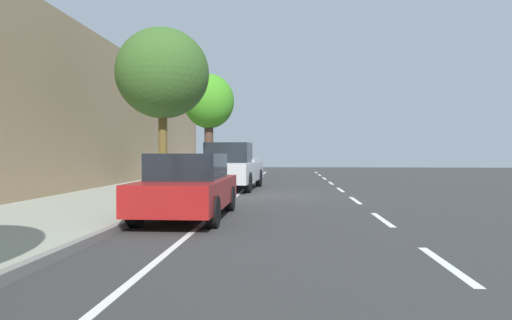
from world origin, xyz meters
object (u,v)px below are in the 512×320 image
(parked_pickup_silver_nearest, at_px, (233,168))
(street_tree_mid_block, at_px, (163,74))
(pedestrian_on_phone, at_px, (160,164))
(street_tree_near_cyclist, at_px, (209,103))
(bicycle_at_curb, at_px, (234,175))
(cyclist_with_backpack, at_px, (232,163))
(fire_hydrant, at_px, (213,172))
(parked_sedan_red_second, at_px, (188,186))

(parked_pickup_silver_nearest, xyz_separation_m, street_tree_mid_block, (1.83, 4.08, 3.27))
(pedestrian_on_phone, bearing_deg, street_tree_near_cyclist, -123.22)
(bicycle_at_curb, distance_m, cyclist_with_backpack, 0.80)
(fire_hydrant, bearing_deg, parked_sedan_red_second, 96.91)
(fire_hydrant, bearing_deg, cyclist_with_backpack, -108.07)
(parked_pickup_silver_nearest, bearing_deg, fire_hydrant, -66.25)
(parked_pickup_silver_nearest, distance_m, parked_sedan_red_second, 8.43)
(fire_hydrant, bearing_deg, street_tree_near_cyclist, -72.99)
(parked_sedan_red_second, height_order, pedestrian_on_phone, pedestrian_on_phone)
(cyclist_with_backpack, bearing_deg, parked_sedan_red_second, 93.01)
(parked_sedan_red_second, distance_m, street_tree_mid_block, 5.83)
(street_tree_near_cyclist, bearing_deg, street_tree_mid_block, 90.00)
(cyclist_with_backpack, relative_size, fire_hydrant, 1.94)
(cyclist_with_backpack, bearing_deg, street_tree_near_cyclist, 30.87)
(bicycle_at_curb, distance_m, street_tree_mid_block, 9.74)
(parked_pickup_silver_nearest, height_order, parked_sedan_red_second, parked_pickup_silver_nearest)
(bicycle_at_curb, relative_size, street_tree_near_cyclist, 0.25)
(parked_pickup_silver_nearest, relative_size, pedestrian_on_phone, 3.43)
(cyclist_with_backpack, xyz_separation_m, fire_hydrant, (0.68, 2.10, -0.41))
(parked_pickup_silver_nearest, height_order, cyclist_with_backpack, parked_pickup_silver_nearest)
(parked_sedan_red_second, relative_size, cyclist_with_backpack, 2.70)
(street_tree_mid_block, relative_size, fire_hydrant, 6.60)
(street_tree_near_cyclist, bearing_deg, cyclist_with_backpack, -149.13)
(bicycle_at_curb, height_order, cyclist_with_backpack, cyclist_with_backpack)
(bicycle_at_curb, relative_size, street_tree_mid_block, 0.25)
(street_tree_mid_block, height_order, fire_hydrant, street_tree_mid_block)
(parked_pickup_silver_nearest, relative_size, parked_sedan_red_second, 1.23)
(parked_pickup_silver_nearest, height_order, street_tree_near_cyclist, street_tree_near_cyclist)
(cyclist_with_backpack, height_order, street_tree_mid_block, street_tree_mid_block)
(parked_sedan_red_second, xyz_separation_m, cyclist_with_backpack, (0.72, -13.70, 0.24))
(parked_sedan_red_second, bearing_deg, fire_hydrant, -83.09)
(parked_pickup_silver_nearest, distance_m, fire_hydrant, 3.48)
(street_tree_near_cyclist, bearing_deg, parked_sedan_red_second, 98.05)
(street_tree_mid_block, distance_m, pedestrian_on_phone, 6.94)
(cyclist_with_backpack, distance_m, street_tree_mid_block, 9.94)
(cyclist_with_backpack, distance_m, pedestrian_on_phone, 4.51)
(street_tree_mid_block, bearing_deg, fire_hydrant, -93.45)
(parked_sedan_red_second, xyz_separation_m, fire_hydrant, (1.41, -11.60, -0.18))
(pedestrian_on_phone, bearing_deg, parked_pickup_silver_nearest, 153.20)
(bicycle_at_curb, bearing_deg, parked_pickup_silver_nearest, 95.94)
(pedestrian_on_phone, xyz_separation_m, fire_hydrant, (-2.24, -1.33, -0.46))
(street_tree_mid_block, bearing_deg, bicycle_at_curb, -98.54)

